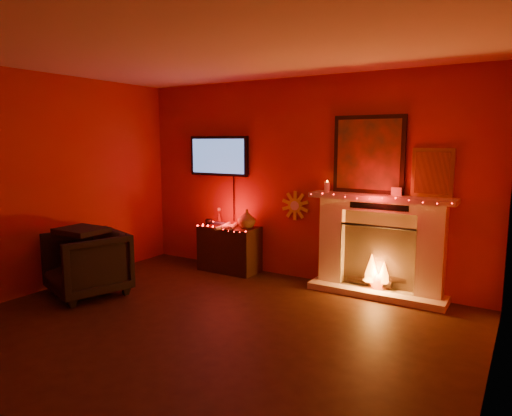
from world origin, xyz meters
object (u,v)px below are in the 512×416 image
(fireplace, at_px, (379,236))
(tv, at_px, (219,156))
(armchair, at_px, (87,263))
(sunburst_clock, at_px, (295,206))
(console_table, at_px, (230,246))

(fireplace, relative_size, tv, 1.76)
(tv, relative_size, armchair, 1.45)
(sunburst_clock, height_order, armchair, sunburst_clock)
(tv, bearing_deg, console_table, -30.71)
(sunburst_clock, relative_size, console_table, 0.43)
(tv, relative_size, sunburst_clock, 3.10)
(tv, distance_m, console_table, 1.33)
(fireplace, height_order, sunburst_clock, fireplace)
(armchair, bearing_deg, sunburst_clock, 65.27)
(fireplace, height_order, tv, fireplace)
(tv, height_order, sunburst_clock, tv)
(sunburst_clock, xyz_separation_m, console_table, (-0.93, -0.22, -0.63))
(fireplace, height_order, console_table, fireplace)
(fireplace, distance_m, sunburst_clock, 1.23)
(tv, bearing_deg, sunburst_clock, 1.24)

